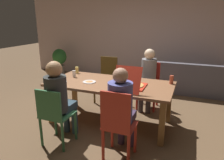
{
  "coord_description": "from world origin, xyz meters",
  "views": [
    {
      "loc": [
        1.3,
        -3.21,
        1.83
      ],
      "look_at": [
        0.0,
        0.1,
        0.78
      ],
      "focal_mm": 33.51,
      "sensor_mm": 36.0,
      "label": 1
    }
  ],
  "objects": [
    {
      "name": "ground_plane",
      "position": [
        0.0,
        0.0,
        0.0
      ],
      "size": [
        20.0,
        20.0,
        0.0
      ],
      "primitive_type": "plane",
      "color": "brown"
    },
    {
      "name": "back_wall",
      "position": [
        0.0,
        3.01,
        1.49
      ],
      "size": [
        7.99,
        0.12,
        2.97
      ],
      "primitive_type": "cube",
      "color": "beige",
      "rests_on": "ground"
    },
    {
      "name": "dining_table",
      "position": [
        0.0,
        0.0,
        0.66
      ],
      "size": [
        2.15,
        1.0,
        0.75
      ],
      "color": "brown",
      "rests_on": "ground"
    },
    {
      "name": "chair_0",
      "position": [
        -0.47,
        -0.98,
        0.51
      ],
      "size": [
        0.43,
        0.4,
        0.9
      ],
      "color": "#336E41",
      "rests_on": "ground"
    },
    {
      "name": "person_0",
      "position": [
        -0.47,
        -0.84,
        0.74
      ],
      "size": [
        0.32,
        0.53,
        1.27
      ],
      "color": "#2D424E",
      "rests_on": "ground"
    },
    {
      "name": "chair_1",
      "position": [
        0.49,
        0.99,
        0.5
      ],
      "size": [
        0.41,
        0.45,
        0.94
      ],
      "color": "#A8261F",
      "rests_on": "ground"
    },
    {
      "name": "person_1",
      "position": [
        0.49,
        0.85,
        0.73
      ],
      "size": [
        0.3,
        0.47,
        1.25
      ],
      "color": "#44393F",
      "rests_on": "ground"
    },
    {
      "name": "chair_2",
      "position": [
        0.49,
        -0.95,
        0.54
      ],
      "size": [
        0.41,
        0.38,
        0.99
      ],
      "color": "#B33023",
      "rests_on": "ground"
    },
    {
      "name": "person_2",
      "position": [
        0.49,
        -0.81,
        0.73
      ],
      "size": [
        0.32,
        0.51,
        1.25
      ],
      "color": "#3E2E47",
      "rests_on": "ground"
    },
    {
      "name": "chair_3",
      "position": [
        -0.47,
        1.0,
        0.54
      ],
      "size": [
        0.42,
        0.46,
        0.99
      ],
      "color": "#513C17",
      "rests_on": "ground"
    },
    {
      "name": "pizza_box_0",
      "position": [
        0.42,
        -0.12,
        0.81
      ],
      "size": [
        0.42,
        0.61,
        0.39
      ],
      "color": "red",
      "rests_on": "dining_table"
    },
    {
      "name": "plate_0",
      "position": [
        -0.82,
        -0.3,
        0.76
      ],
      "size": [
        0.24,
        0.24,
        0.01
      ],
      "color": "white",
      "rests_on": "dining_table"
    },
    {
      "name": "plate_1",
      "position": [
        -0.35,
        -0.1,
        0.76
      ],
      "size": [
        0.23,
        0.23,
        0.03
      ],
      "color": "white",
      "rests_on": "dining_table"
    },
    {
      "name": "drinking_glass_0",
      "position": [
        -0.77,
        0.09,
        0.82
      ],
      "size": [
        0.06,
        0.06,
        0.13
      ],
      "primitive_type": "cylinder",
      "color": "silver",
      "rests_on": "dining_table"
    },
    {
      "name": "drinking_glass_1",
      "position": [
        1.0,
        0.33,
        0.83
      ],
      "size": [
        0.07,
        0.07,
        0.15
      ],
      "primitive_type": "cylinder",
      "color": "#B14932",
      "rests_on": "dining_table"
    },
    {
      "name": "drinking_glass_2",
      "position": [
        -0.88,
        0.38,
        0.82
      ],
      "size": [
        0.07,
        0.07,
        0.13
      ],
      "primitive_type": "cylinder",
      "color": "#E3C761",
      "rests_on": "dining_table"
    },
    {
      "name": "couch",
      "position": [
        1.21,
        2.28,
        0.28
      ],
      "size": [
        2.04,
        0.86,
        0.79
      ],
      "color": "#545159",
      "rests_on": "ground"
    },
    {
      "name": "potted_plant",
      "position": [
        -2.77,
        2.46,
        0.53
      ],
      "size": [
        0.46,
        0.46,
        0.88
      ],
      "color": "gray",
      "rests_on": "ground"
    }
  ]
}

